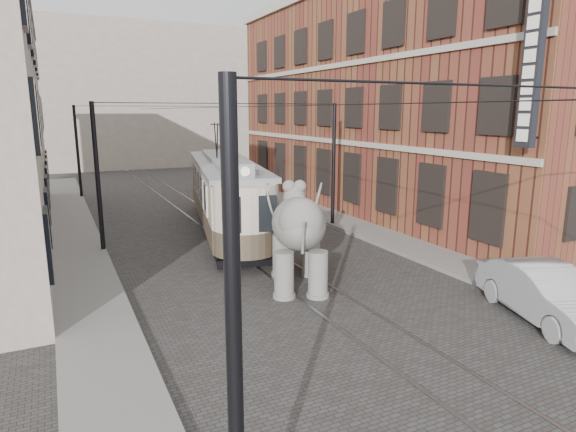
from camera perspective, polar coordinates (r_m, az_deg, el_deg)
ground at (r=17.25m, az=0.45°, el=-7.00°), size 120.00×120.00×0.00m
tram_rails at (r=17.25m, az=0.45°, el=-6.96°), size 1.54×80.00×0.02m
sidewalk_right at (r=20.47m, az=15.75°, el=-4.16°), size 2.00×60.00×0.15m
sidewalk_left at (r=15.67m, az=-21.75°, el=-9.62°), size 2.00×60.00×0.15m
brick_building at (r=29.82m, az=12.18°, el=12.51°), size 8.00×26.00×12.00m
distant_block at (r=55.12m, az=-18.67°, el=12.88°), size 28.00×10.00×14.00m
catenary at (r=21.01m, az=-6.07°, el=4.80°), size 11.00×30.20×6.00m
tram at (r=23.57m, az=-7.30°, el=4.43°), size 5.19×13.07×5.08m
elephant at (r=15.90m, az=1.24°, el=-2.54°), size 4.75×6.03×3.25m
parked_car at (r=15.32m, az=27.69°, el=-7.93°), size 2.87×4.87×1.52m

